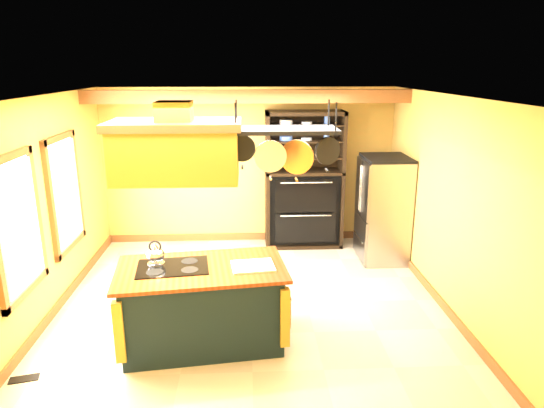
{
  "coord_description": "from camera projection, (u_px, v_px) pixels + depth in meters",
  "views": [
    {
      "loc": [
        -0.02,
        -5.8,
        3.04
      ],
      "look_at": [
        0.29,
        0.3,
        1.29
      ],
      "focal_mm": 32.0,
      "sensor_mm": 36.0,
      "label": 1
    }
  ],
  "objects": [
    {
      "name": "floor",
      "position": [
        251.0,
        304.0,
        6.41
      ],
      "size": [
        5.0,
        5.0,
        0.0
      ],
      "primitive_type": "plane",
      "color": "beige",
      "rests_on": "ground"
    },
    {
      "name": "ceiling",
      "position": [
        248.0,
        96.0,
        5.67
      ],
      "size": [
        5.0,
        5.0,
        0.0
      ],
      "primitive_type": "plane",
      "rotation": [
        3.14,
        0.0,
        0.0
      ],
      "color": "white",
      "rests_on": "wall_back"
    },
    {
      "name": "wall_back",
      "position": [
        249.0,
        166.0,
        8.44
      ],
      "size": [
        5.0,
        0.02,
        2.7
      ],
      "primitive_type": "cube",
      "color": "gold",
      "rests_on": "floor"
    },
    {
      "name": "wall_front",
      "position": [
        252.0,
        299.0,
        3.64
      ],
      "size": [
        5.0,
        0.02,
        2.7
      ],
      "primitive_type": "cube",
      "color": "gold",
      "rests_on": "floor"
    },
    {
      "name": "wall_left",
      "position": [
        45.0,
        209.0,
        5.92
      ],
      "size": [
        0.02,
        5.0,
        2.7
      ],
      "primitive_type": "cube",
      "color": "gold",
      "rests_on": "floor"
    },
    {
      "name": "wall_right",
      "position": [
        446.0,
        204.0,
        6.16
      ],
      "size": [
        0.02,
        5.0,
        2.7
      ],
      "primitive_type": "cube",
      "color": "gold",
      "rests_on": "floor"
    },
    {
      "name": "ceiling_beam",
      "position": [
        248.0,
        97.0,
        7.33
      ],
      "size": [
        5.0,
        0.15,
        0.2
      ],
      "primitive_type": "cube",
      "color": "brown",
      "rests_on": "ceiling"
    },
    {
      "name": "window_near",
      "position": [
        18.0,
        226.0,
        5.14
      ],
      "size": [
        0.06,
        1.06,
        1.56
      ],
      "color": "brown",
      "rests_on": "wall_left"
    },
    {
      "name": "window_far",
      "position": [
        65.0,
        193.0,
        6.48
      ],
      "size": [
        0.06,
        1.06,
        1.56
      ],
      "color": "brown",
      "rests_on": "wall_left"
    },
    {
      "name": "kitchen_island",
      "position": [
        203.0,
        305.0,
        5.41
      ],
      "size": [
        1.94,
        1.23,
        1.11
      ],
      "rotation": [
        0.0,
        0.0,
        0.12
      ],
      "color": "black",
      "rests_on": "floor"
    },
    {
      "name": "range_hood",
      "position": [
        176.0,
        148.0,
        4.91
      ],
      "size": [
        1.33,
        0.75,
        0.8
      ],
      "color": "#BC892F",
      "rests_on": "ceiling"
    },
    {
      "name": "pot_rack",
      "position": [
        285.0,
        139.0,
        4.95
      ],
      "size": [
        1.15,
        0.54,
        0.77
      ],
      "color": "black",
      "rests_on": "ceiling"
    },
    {
      "name": "refrigerator",
      "position": [
        383.0,
        212.0,
        7.73
      ],
      "size": [
        0.72,
        0.84,
        1.65
      ],
      "color": "gray",
      "rests_on": "floor"
    },
    {
      "name": "hutch",
      "position": [
        304.0,
        194.0,
        8.37
      ],
      "size": [
        1.31,
        0.6,
        2.33
      ],
      "color": "black",
      "rests_on": "floor"
    },
    {
      "name": "floor_register",
      "position": [
        24.0,
        379.0,
        4.87
      ],
      "size": [
        0.3,
        0.18,
        0.01
      ],
      "primitive_type": "cube",
      "rotation": [
        0.0,
        0.0,
        0.23
      ],
      "color": "black",
      "rests_on": "floor"
    }
  ]
}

